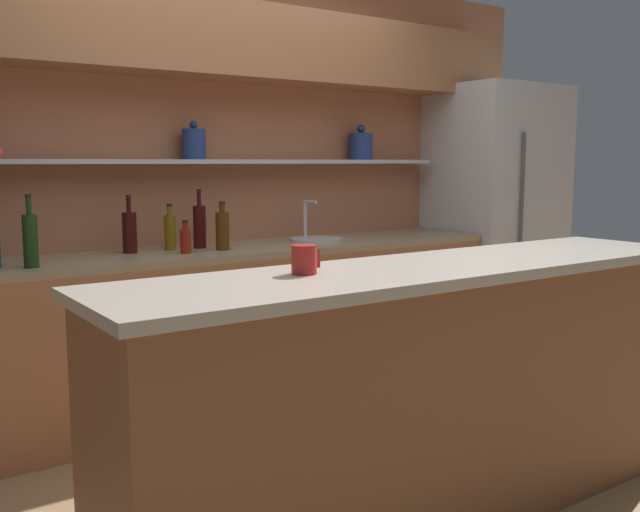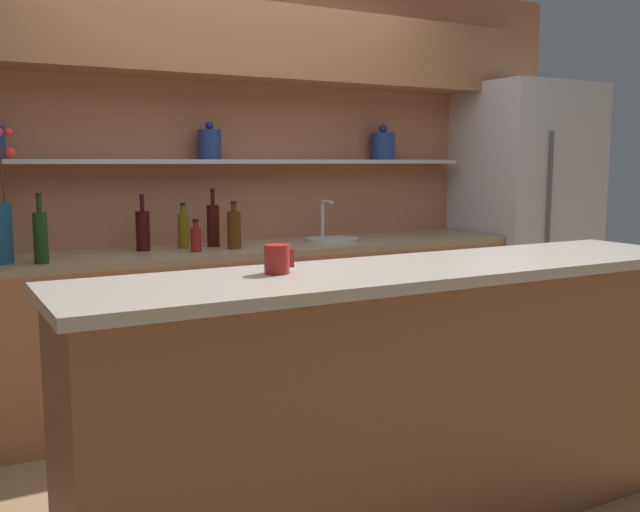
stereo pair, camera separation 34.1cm
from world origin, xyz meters
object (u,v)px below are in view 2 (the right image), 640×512
refrigerator (525,223)px  bottle_wine_3 (213,225)px  bottle_wine_2 (41,236)px  coffee_mug (277,259)px  bottle_spirit_1 (234,229)px  sink_fixture (331,238)px  bottle_oil_0 (183,230)px  bottle_sauce_5 (196,238)px  bottle_wine_4 (143,230)px

refrigerator → bottle_wine_3: size_ratio=5.82×
bottle_wine_2 → refrigerator: bearing=2.0°
bottle_wine_2 → bottle_wine_3: bearing=14.3°
refrigerator → coffee_mug: size_ratio=17.85×
bottle_spirit_1 → bottle_wine_2: 1.04m
bottle_wine_3 → sink_fixture: bearing=-6.4°
bottle_oil_0 → bottle_spirit_1: (0.24, -0.17, 0.01)m
refrigerator → coffee_mug: 3.10m
bottle_sauce_5 → refrigerator: bearing=1.1°
refrigerator → bottle_wine_2: (-3.28, -0.12, 0.08)m
bottle_spirit_1 → bottle_wine_4: bearing=160.6°
refrigerator → bottle_spirit_1: size_ratio=7.23×
sink_fixture → bottle_wine_3: size_ratio=0.97×
bottle_wine_2 → bottle_wine_4: 0.62m
refrigerator → bottle_sauce_5: size_ratio=10.90×
bottle_spirit_1 → bottle_wine_3: bottle_wine_3 is taller
refrigerator → bottle_wine_3: 2.32m
bottle_wine_3 → bottle_wine_4: (-0.41, 0.01, -0.01)m
bottle_wine_3 → bottle_oil_0: bearing=177.0°
sink_fixture → coffee_mug: bearing=-125.6°
bottle_wine_2 → coffee_mug: (0.58, -1.41, 0.02)m
sink_fixture → bottle_wine_3: (-0.74, 0.08, 0.11)m
bottle_oil_0 → bottle_wine_2: (-0.79, -0.26, 0.03)m
bottle_oil_0 → bottle_sauce_5: bearing=-87.5°
bottle_wine_4 → bottle_sauce_5: size_ratio=1.75×
refrigerator → bottle_wine_3: refrigerator is taller
bottle_spirit_1 → bottle_wine_2: size_ratio=0.79×
sink_fixture → bottle_wine_4: (-1.14, 0.09, 0.09)m
bottle_spirit_1 → bottle_wine_3: (-0.06, 0.16, 0.02)m
bottle_wine_3 → bottle_sauce_5: (-0.17, -0.18, -0.05)m
sink_fixture → bottle_sauce_5: bearing=-174.1°
refrigerator → bottle_wine_4: bearing=177.0°
bottle_oil_0 → coffee_mug: 1.68m
bottle_sauce_5 → coffee_mug: size_ratio=1.64×
refrigerator → sink_fixture: size_ratio=5.99×
bottle_oil_0 → bottle_wine_3: size_ratio=0.77×
refrigerator → bottle_wine_4: refrigerator is taller
sink_fixture → bottle_sauce_5: (-0.91, -0.09, 0.05)m
bottle_wine_3 → coffee_mug: 1.70m
bottle_wine_4 → bottle_wine_2: bearing=-155.5°
bottle_oil_0 → sink_fixture: bearing=-5.7°
sink_fixture → bottle_oil_0: bearing=174.3°
sink_fixture → bottle_wine_3: bearing=173.6°
bottle_oil_0 → bottle_wine_2: size_ratio=0.76×
refrigerator → bottle_wine_3: bearing=176.8°
bottle_wine_4 → coffee_mug: bearing=-89.4°
bottle_oil_0 → bottle_wine_4: (-0.23, 0.00, 0.01)m
sink_fixture → bottle_wine_2: bearing=-174.5°
bottle_spirit_1 → bottle_sauce_5: bottle_spirit_1 is taller
bottle_oil_0 → coffee_mug: bottle_oil_0 is taller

